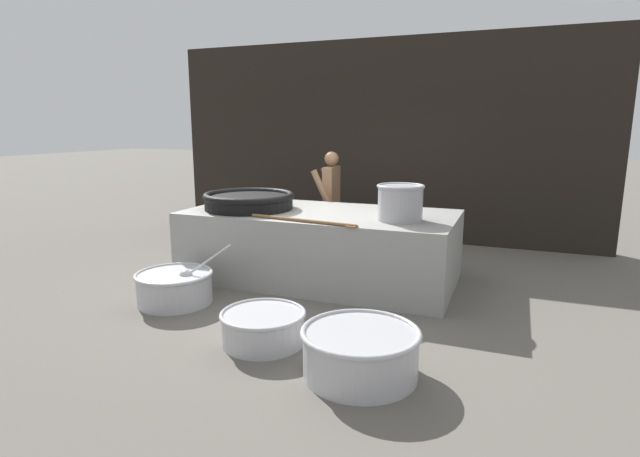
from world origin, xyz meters
name	(u,v)px	position (x,y,z in m)	size (l,w,h in m)	color
ground_plane	(320,278)	(0.00, 0.00, 0.00)	(60.00, 60.00, 0.00)	#666059
back_wall	(378,141)	(0.00, 2.87, 1.78)	(7.94, 0.24, 3.56)	black
hearth_platform	(320,245)	(0.00, 0.00, 0.46)	(3.56, 1.73, 0.93)	gray
giant_wok_near	(249,200)	(-0.98, -0.17, 1.05)	(1.25, 1.25, 0.23)	black
stock_pot	(400,202)	(1.13, -0.24, 1.16)	(0.57, 0.57, 0.43)	#9E9EA3
stirring_paddle	(306,221)	(0.13, -0.77, 0.95)	(1.43, 0.25, 0.04)	brown
cook	(331,199)	(-0.37, 1.41, 0.89)	(0.40, 0.61, 1.65)	#8C6647
prep_bowl_vegetables	(175,286)	(-1.23, -1.53, 0.21)	(1.16, 0.90, 0.74)	#B7B7BC
prep_bowl_meat	(360,350)	(1.31, -2.40, 0.22)	(1.00, 1.00, 0.41)	#B7B7BC
prep_bowl_extra	(263,326)	(0.26, -2.13, 0.17)	(0.83, 0.83, 0.32)	#B7B7BC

